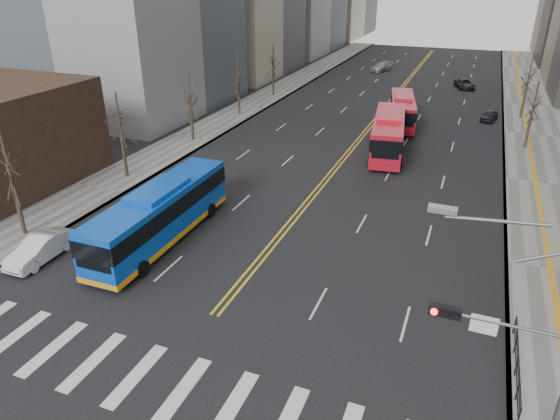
# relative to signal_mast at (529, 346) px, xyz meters

# --- Properties ---
(ground) EXTENTS (220.00, 220.00, 0.00)m
(ground) POSITION_rel_signal_mast_xyz_m (-13.77, -2.00, -4.86)
(ground) COLOR black
(sidewalk_right) EXTENTS (7.00, 130.00, 0.15)m
(sidewalk_right) POSITION_rel_signal_mast_xyz_m (3.73, 43.00, -4.78)
(sidewalk_right) COLOR slate
(sidewalk_right) RESTS_ON ground
(sidewalk_left) EXTENTS (5.00, 130.00, 0.15)m
(sidewalk_left) POSITION_rel_signal_mast_xyz_m (-30.27, 43.00, -4.78)
(sidewalk_left) COLOR slate
(sidewalk_left) RESTS_ON ground
(crosswalk) EXTENTS (26.70, 4.00, 0.01)m
(crosswalk) POSITION_rel_signal_mast_xyz_m (-13.77, -2.00, -4.85)
(crosswalk) COLOR silver
(crosswalk) RESTS_ON ground
(centerline) EXTENTS (0.55, 100.00, 0.01)m
(centerline) POSITION_rel_signal_mast_xyz_m (-13.77, 53.00, -4.85)
(centerline) COLOR gold
(centerline) RESTS_ON ground
(signal_mast) EXTENTS (5.37, 0.37, 9.39)m
(signal_mast) POSITION_rel_signal_mast_xyz_m (0.00, 0.00, 0.00)
(signal_mast) COLOR slate
(signal_mast) RESTS_ON ground
(pedestrian_railing) EXTENTS (0.06, 6.06, 1.02)m
(pedestrian_railing) POSITION_rel_signal_mast_xyz_m (0.53, 4.00, -4.03)
(pedestrian_railing) COLOR black
(pedestrian_railing) RESTS_ON sidewalk_right
(street_trees) EXTENTS (35.20, 47.20, 7.60)m
(street_trees) POSITION_rel_signal_mast_xyz_m (-20.94, 32.55, 0.02)
(street_trees) COLOR #2F261C
(street_trees) RESTS_ON ground
(blue_bus) EXTENTS (3.08, 12.98, 3.75)m
(blue_bus) POSITION_rel_signal_mast_xyz_m (-20.75, 8.90, -2.89)
(blue_bus) COLOR blue
(blue_bus) RESTS_ON ground
(red_bus_near) EXTENTS (4.49, 12.32, 3.80)m
(red_bus_near) POSITION_rel_signal_mast_xyz_m (-10.32, 31.68, -2.75)
(red_bus_near) COLOR red
(red_bus_near) RESTS_ON ground
(red_bus_far) EXTENTS (4.50, 10.98, 3.41)m
(red_bus_far) POSITION_rel_signal_mast_xyz_m (-10.63, 41.90, -2.96)
(red_bus_far) COLOR red
(red_bus_far) RESTS_ON ground
(car_white) EXTENTS (1.72, 4.68, 1.53)m
(car_white) POSITION_rel_signal_mast_xyz_m (-26.27, 4.00, -4.09)
(car_white) COLOR silver
(car_white) RESTS_ON ground
(car_dark_mid) EXTENTS (2.20, 3.86, 1.24)m
(car_dark_mid) POSITION_rel_signal_mast_xyz_m (-1.27, 47.57, -4.24)
(car_dark_mid) COLOR black
(car_dark_mid) RESTS_ON ground
(car_silver) EXTENTS (3.67, 5.34, 1.44)m
(car_silver) POSITION_rel_signal_mast_xyz_m (-19.40, 74.32, -4.14)
(car_silver) COLOR #95959A
(car_silver) RESTS_ON ground
(car_dark_far) EXTENTS (3.56, 5.22, 1.33)m
(car_dark_far) POSITION_rel_signal_mast_xyz_m (-5.03, 65.00, -4.19)
(car_dark_far) COLOR black
(car_dark_far) RESTS_ON ground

